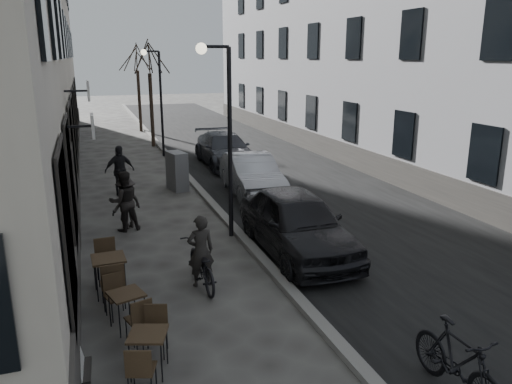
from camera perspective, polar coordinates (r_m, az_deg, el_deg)
ground at (r=8.77m, az=8.70°, el=-17.86°), size 120.00×120.00×0.00m
road at (r=24.11m, az=-0.66°, el=3.84°), size 7.30×60.00×0.00m
kerb at (r=23.24m, az=-9.25°, el=3.36°), size 0.25×60.00×0.12m
streetlamp_near at (r=13.00m, az=-3.76°, el=8.12°), size 0.90×0.28×5.09m
streetlamp_far at (r=24.74m, az=-11.24°, el=11.23°), size 0.90×0.28×5.09m
tree_near at (r=27.67m, az=-12.15°, el=14.70°), size 2.40×2.40×5.70m
tree_far at (r=33.63m, az=-13.46°, el=14.66°), size 2.40×2.40×5.70m
bistro_set_a at (r=8.20m, az=-12.18°, el=-17.11°), size 0.80×1.43×0.82m
bistro_set_b at (r=9.47m, az=-14.52°, el=-12.59°), size 0.77×1.44×0.82m
bistro_set_c at (r=10.80m, az=-16.41°, el=-8.73°), size 0.69×1.63×0.96m
sign_board at (r=8.47m, az=-20.22°, el=-16.21°), size 0.42×0.70×1.18m
utility_cabinet at (r=18.50m, az=-9.01°, el=2.38°), size 0.71×1.03×1.41m
bicycle at (r=10.80m, az=-6.30°, el=-8.22°), size 0.71×1.86×0.96m
cyclist_rider at (r=10.68m, az=-6.34°, el=-6.71°), size 0.59×0.40×1.58m
pedestrian_near at (r=14.40m, az=-14.83°, el=-1.02°), size 0.93×0.77×1.72m
pedestrian_mid at (r=14.63m, az=-14.59°, el=-1.20°), size 1.11×1.01×1.50m
pedestrian_far at (r=18.19m, az=-15.32°, el=2.39°), size 1.11×0.66×1.78m
car_near at (r=12.40m, az=4.67°, el=-3.49°), size 1.92×4.68×1.59m
car_mid at (r=17.62m, az=-0.50°, el=1.94°), size 1.78×4.42×1.43m
car_far at (r=22.57m, az=-3.59°, el=4.88°), size 2.05×4.98×1.44m
moped at (r=8.05m, az=22.07°, el=-17.55°), size 0.56×1.86×1.11m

